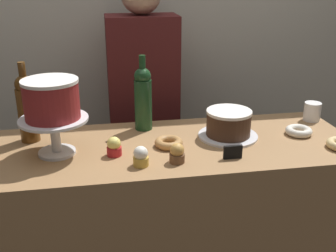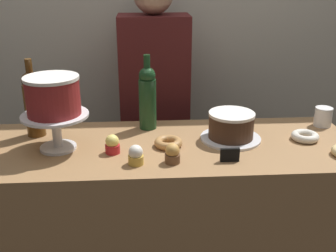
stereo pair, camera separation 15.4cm
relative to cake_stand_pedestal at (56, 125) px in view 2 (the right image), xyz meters
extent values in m
cube|color=#BCB7A8|center=(0.43, 0.86, 0.25)|extent=(6.00, 0.05, 2.60)
cube|color=#997047|center=(0.43, 0.01, -0.58)|extent=(1.53, 0.55, 0.95)
cylinder|color=silver|center=(0.00, 0.00, -0.09)|extent=(0.14, 0.14, 0.01)
cylinder|color=silver|center=(0.00, 0.00, -0.03)|extent=(0.04, 0.04, 0.12)
cylinder|color=silver|center=(0.00, 0.00, 0.04)|extent=(0.25, 0.25, 0.01)
cylinder|color=maroon|center=(0.00, 0.00, 0.11)|extent=(0.20, 0.20, 0.13)
cylinder|color=white|center=(0.00, 0.00, 0.19)|extent=(0.20, 0.20, 0.01)
cylinder|color=white|center=(0.69, 0.05, -0.09)|extent=(0.25, 0.25, 0.01)
cylinder|color=#3D2619|center=(0.69, 0.05, -0.04)|extent=(0.18, 0.18, 0.09)
cylinder|color=white|center=(0.69, 0.05, 0.01)|extent=(0.19, 0.19, 0.01)
cylinder|color=#5B3814|center=(-0.12, 0.15, 0.01)|extent=(0.08, 0.08, 0.22)
sphere|color=#5B3814|center=(-0.12, 0.15, 0.14)|extent=(0.07, 0.07, 0.07)
cylinder|color=#5B3814|center=(-0.12, 0.15, 0.19)|extent=(0.03, 0.03, 0.08)
cylinder|color=#193D1E|center=(0.35, 0.20, 0.01)|extent=(0.08, 0.08, 0.22)
sphere|color=#193D1E|center=(0.35, 0.20, 0.14)|extent=(0.07, 0.07, 0.07)
cylinder|color=#193D1E|center=(0.35, 0.20, 0.19)|extent=(0.03, 0.03, 0.08)
cylinder|color=gold|center=(0.30, -0.15, -0.08)|extent=(0.06, 0.06, 0.03)
sphere|color=white|center=(0.30, -0.15, -0.05)|extent=(0.05, 0.05, 0.05)
cylinder|color=brown|center=(0.44, -0.15, -0.08)|extent=(0.06, 0.06, 0.03)
sphere|color=#CC9347|center=(0.44, -0.15, -0.05)|extent=(0.05, 0.05, 0.05)
cylinder|color=red|center=(0.21, -0.05, -0.08)|extent=(0.06, 0.06, 0.03)
sphere|color=#EFDB6B|center=(0.21, -0.05, -0.05)|extent=(0.05, 0.05, 0.05)
torus|color=silver|center=(1.00, 0.02, -0.08)|extent=(0.11, 0.11, 0.03)
torus|color=#B27F47|center=(0.43, -0.01, -0.08)|extent=(0.11, 0.11, 0.03)
cube|color=black|center=(0.64, -0.15, -0.07)|extent=(0.07, 0.01, 0.05)
cylinder|color=white|center=(1.13, 0.17, -0.06)|extent=(0.08, 0.08, 0.08)
cube|color=black|center=(0.40, 0.60, -0.63)|extent=(0.28, 0.18, 0.85)
cube|color=#4C1919|center=(0.40, 0.60, 0.07)|extent=(0.36, 0.22, 0.55)
camera|label=1|loc=(0.18, -1.45, 0.56)|focal=43.24mm
camera|label=2|loc=(0.33, -1.47, 0.56)|focal=43.24mm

